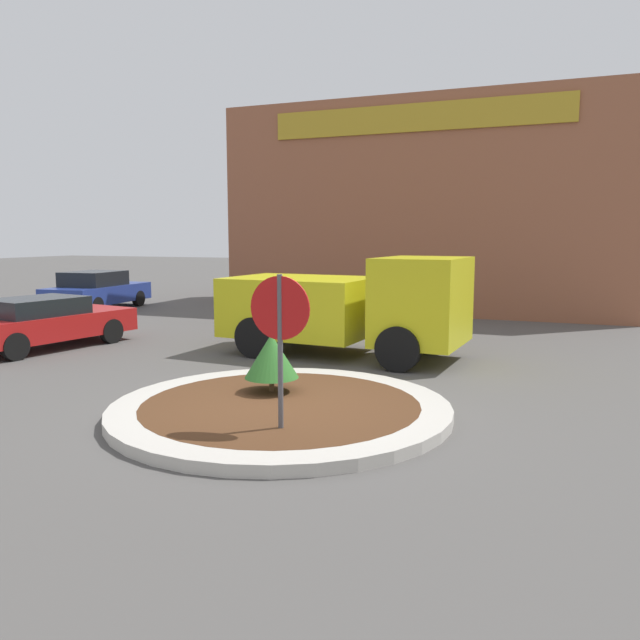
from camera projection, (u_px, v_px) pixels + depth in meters
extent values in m
plane|color=#514F4C|center=(281.00, 414.00, 9.52)|extent=(120.00, 120.00, 0.00)
cylinder|color=#BCB7AD|center=(281.00, 409.00, 9.51)|extent=(5.18, 5.18, 0.17)
cylinder|color=#4C2D19|center=(281.00, 409.00, 9.51)|extent=(4.25, 4.25, 0.17)
cylinder|color=#4C4C51|center=(280.00, 359.00, 8.17)|extent=(0.07, 0.07, 2.21)
cylinder|color=#B71414|center=(280.00, 308.00, 8.08)|extent=(0.84, 0.03, 0.84)
cylinder|color=brown|center=(272.00, 384.00, 10.21)|extent=(0.08, 0.08, 0.23)
cone|color=#2D6B28|center=(271.00, 356.00, 10.14)|extent=(0.89, 0.89, 0.72)
cube|color=gold|center=(422.00, 301.00, 13.23)|extent=(1.87, 2.35, 1.84)
cube|color=gold|center=(301.00, 306.00, 14.49)|extent=(3.37, 2.57, 1.33)
cube|color=black|center=(451.00, 287.00, 12.93)|extent=(0.18, 2.00, 0.64)
cylinder|color=black|center=(428.00, 334.00, 14.38)|extent=(0.94, 0.32, 0.92)
cylinder|color=black|center=(398.00, 349.00, 12.44)|extent=(0.94, 0.32, 0.92)
cylinder|color=black|center=(299.00, 325.00, 15.79)|extent=(0.94, 0.32, 0.92)
cylinder|color=black|center=(255.00, 337.00, 13.85)|extent=(0.94, 0.32, 0.92)
cube|color=#93563D|center=(432.00, 210.00, 23.46)|extent=(14.11, 6.00, 7.34)
cube|color=#B28E23|center=(416.00, 117.00, 20.28)|extent=(9.88, 0.08, 0.90)
cube|color=navy|center=(98.00, 294.00, 23.06)|extent=(2.22, 4.35, 0.63)
cube|color=black|center=(94.00, 279.00, 22.78)|extent=(1.81, 2.15, 0.53)
cylinder|color=black|center=(100.00, 297.00, 24.58)|extent=(0.26, 0.62, 0.60)
cylinder|color=black|center=(139.00, 298.00, 24.09)|extent=(0.26, 0.62, 0.60)
cylinder|color=black|center=(55.00, 304.00, 22.10)|extent=(0.26, 0.62, 0.60)
cylinder|color=black|center=(96.00, 306.00, 21.61)|extent=(0.26, 0.62, 0.60)
cube|color=#B21919|center=(45.00, 326.00, 15.05)|extent=(2.44, 4.46, 0.57)
cube|color=black|center=(36.00, 306.00, 14.81)|extent=(1.86, 2.26, 0.41)
cylinder|color=black|center=(71.00, 326.00, 16.61)|extent=(0.30, 0.64, 0.62)
cylinder|color=black|center=(111.00, 331.00, 15.78)|extent=(0.30, 0.64, 0.62)
cylinder|color=black|center=(15.00, 347.00, 13.57)|extent=(0.30, 0.64, 0.62)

